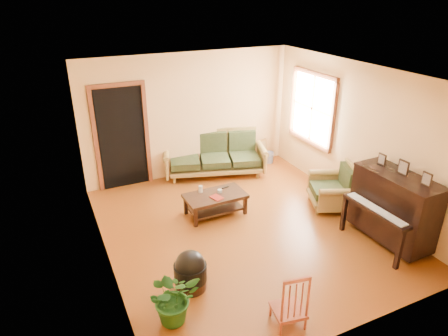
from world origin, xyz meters
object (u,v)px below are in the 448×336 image
sofa (215,155)px  ceramic_crock (269,157)px  piano (393,209)px  red_chair (289,297)px  coffee_table (215,204)px  footstool (190,275)px  armchair (331,186)px  potted_plant (174,297)px

sofa → ceramic_crock: (1.41, 0.06, -0.33)m
piano → red_chair: piano is taller
coffee_table → ceramic_crock: coffee_table is taller
coffee_table → ceramic_crock: size_ratio=4.24×
coffee_table → piano: size_ratio=0.81×
footstool → red_chair: bearing=-52.2°
coffee_table → armchair: 2.15m
potted_plant → footstool: bearing=50.0°
ceramic_crock → sofa: bearing=-177.6°
footstool → red_chair: (0.84, -1.09, 0.18)m
sofa → piano: 3.80m
ceramic_crock → coffee_table: bearing=-142.5°
armchair → piano: size_ratio=0.64×
red_chair → ceramic_crock: 4.92m
coffee_table → red_chair: size_ratio=1.36×
coffee_table → piano: bearing=-41.8°
armchair → piano: bearing=-60.5°
coffee_table → ceramic_crock: 2.63m
armchair → footstool: size_ratio=1.88×
footstool → red_chair: 1.39m
coffee_table → red_chair: red_chair is taller
coffee_table → potted_plant: 2.57m
sofa → red_chair: 4.37m
armchair → piano: 1.32m
red_chair → potted_plant: bearing=162.5°
armchair → red_chair: 3.09m
ceramic_crock → potted_plant: (-3.56, -3.70, 0.22)m
armchair → footstool: armchair is taller
red_chair → potted_plant: 1.38m
ceramic_crock → footstool: bearing=-134.5°
sofa → armchair: bearing=-41.2°
coffee_table → ceramic_crock: (2.08, 1.60, -0.07)m
piano → potted_plant: size_ratio=1.90×
coffee_table → armchair: armchair is taller
piano → ceramic_crock: 3.58m
ceramic_crock → potted_plant: 5.14m
footstool → sofa: bearing=60.9°
sofa → footstool: sofa is taller
ceramic_crock → potted_plant: potted_plant is taller
piano → footstool: (-3.27, 0.31, -0.37)m
sofa → piano: size_ratio=1.62×
sofa → coffee_table: 1.71m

